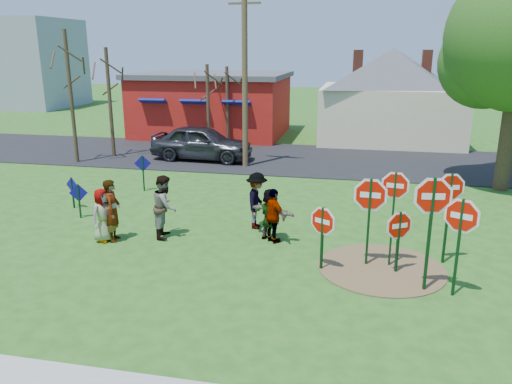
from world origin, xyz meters
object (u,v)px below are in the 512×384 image
(person_a, at_px, (103,215))
(utility_pole, at_px, (245,72))
(stop_sign_b, at_px, (394,195))
(stop_sign_d, at_px, (450,195))
(stop_sign_c, at_px, (432,208))
(person_b, at_px, (113,210))
(stop_sign_a, at_px, (323,225))
(suv, at_px, (202,143))

(person_a, xyz_separation_m, utility_pole, (1.90, 10.00, 3.56))
(stop_sign_b, distance_m, stop_sign_d, 1.46)
(stop_sign_c, xyz_separation_m, person_b, (-8.46, 1.44, -1.08))
(stop_sign_a, relative_size, stop_sign_c, 0.62)
(stop_sign_c, distance_m, suv, 15.43)
(person_a, relative_size, utility_pole, 0.19)
(stop_sign_a, distance_m, stop_sign_d, 3.32)
(utility_pole, bearing_deg, person_b, -99.41)
(stop_sign_b, relative_size, person_b, 1.43)
(person_a, bearing_deg, utility_pole, 9.75)
(stop_sign_b, xyz_separation_m, utility_pole, (-6.10, 10.11, 2.45))
(stop_sign_a, bearing_deg, utility_pole, 141.98)
(stop_sign_c, bearing_deg, stop_sign_d, 61.37)
(person_b, relative_size, suv, 0.36)
(stop_sign_a, xyz_separation_m, stop_sign_d, (3.07, 1.06, 0.65))
(suv, distance_m, utility_pole, 4.33)
(stop_sign_d, xyz_separation_m, suv, (-9.90, 10.60, -0.94))
(stop_sign_a, xyz_separation_m, person_b, (-6.04, 0.79, -0.27))
(stop_sign_d, height_order, person_a, stop_sign_d)
(person_a, bearing_deg, suv, 23.25)
(stop_sign_a, xyz_separation_m, suv, (-6.83, 11.66, -0.29))
(stop_sign_a, distance_m, stop_sign_b, 1.93)
(stop_sign_b, bearing_deg, utility_pole, 128.82)
(stop_sign_b, distance_m, person_a, 8.07)
(stop_sign_c, relative_size, person_a, 1.81)
(person_b, height_order, utility_pole, utility_pole)
(stop_sign_c, relative_size, utility_pole, 0.34)
(stop_sign_a, relative_size, utility_pole, 0.21)
(utility_pole, bearing_deg, stop_sign_b, -58.92)
(stop_sign_a, height_order, stop_sign_c, stop_sign_c)
(stop_sign_b, bearing_deg, stop_sign_c, -51.74)
(person_b, distance_m, suv, 10.90)
(stop_sign_d, bearing_deg, stop_sign_c, -125.08)
(stop_sign_d, bearing_deg, person_b, 167.61)
(stop_sign_a, bearing_deg, stop_sign_d, 48.67)
(stop_sign_b, distance_m, stop_sign_c, 1.43)
(stop_sign_d, bearing_deg, utility_pole, 113.75)
(stop_sign_c, relative_size, suv, 0.57)
(stop_sign_a, bearing_deg, person_a, -156.66)
(stop_sign_b, bearing_deg, person_a, -173.06)
(stop_sign_a, xyz_separation_m, stop_sign_c, (2.42, -0.65, 0.81))
(stop_sign_b, height_order, stop_sign_d, stop_sign_b)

